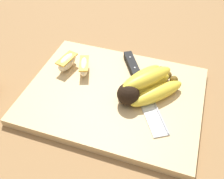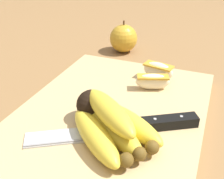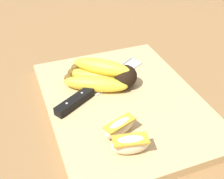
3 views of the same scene
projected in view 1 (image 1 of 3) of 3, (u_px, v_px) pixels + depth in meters
ground_plane at (105, 101)px, 0.65m from camera, size 6.00×6.00×0.00m
cutting_board at (114, 95)px, 0.64m from camera, size 0.42×0.32×0.02m
banana_bunch at (145, 86)px, 0.62m from camera, size 0.16×0.17×0.06m
chefs_knife at (137, 78)px, 0.67m from camera, size 0.17×0.25×0.02m
apple_wedge_near at (67, 62)px, 0.69m from camera, size 0.04×0.07×0.04m
apple_wedge_middle at (84, 66)px, 0.68m from camera, size 0.04×0.07×0.03m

